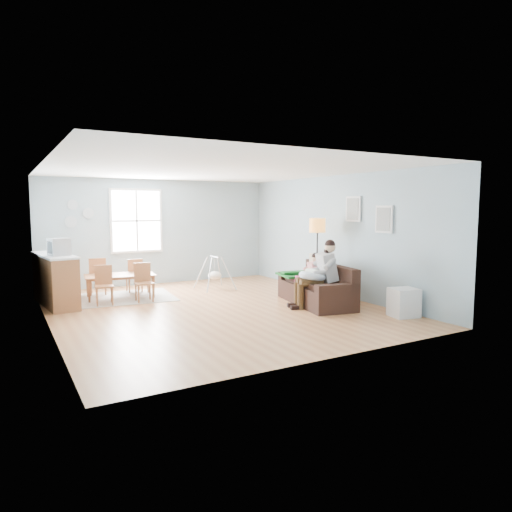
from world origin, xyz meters
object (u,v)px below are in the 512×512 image
storage_cube (403,303)px  counter (55,279)px  father (319,272)px  chair_sw (104,283)px  chair_se (143,280)px  monitor (59,247)px  floor_lamp (317,232)px  chair_nw (98,274)px  baby_swing (215,275)px  dining_table (120,286)px  toddler (311,269)px  chair_ne (135,274)px  sofa (318,290)px

storage_cube → counter: 6.85m
father → chair_sw: 4.38m
chair_se → monitor: monitor is taller
floor_lamp → chair_sw: 4.67m
chair_nw → baby_swing: (2.60, -0.65, -0.11)m
storage_cube → baby_swing: (-1.84, 4.23, 0.10)m
dining_table → counter: size_ratio=0.77×
chair_sw → floor_lamp: bearing=-18.3°
toddler → counter: (-4.69, 2.35, -0.17)m
baby_swing → counter: bearing=-179.8°
father → monitor: (-4.49, 2.46, 0.50)m
toddler → floor_lamp: 1.02m
dining_table → monitor: monitor is taller
father → dining_table: size_ratio=0.92×
chair_ne → floor_lamp: bearing=-35.8°
chair_nw → counter: bearing=-145.2°
dining_table → chair_se: chair_se is taller
toddler → monitor: bearing=156.7°
storage_cube → dining_table: bearing=133.5°
monitor → baby_swing: 3.62m
monitor → baby_swing: (3.50, 0.36, -0.85)m
chair_ne → counter: 1.87m
baby_swing → father: bearing=-70.6°
chair_ne → father: bearing=-50.8°
dining_table → monitor: bearing=-154.5°
storage_cube → chair_ne: (-3.62, 4.81, 0.18)m
chair_ne → chair_se: bearing=-95.4°
chair_ne → counter: (-1.77, -0.60, 0.09)m
chair_sw → baby_swing: 2.72m
chair_sw → chair_ne: bearing=49.0°
chair_ne → baby_swing: baby_swing is taller
sofa → chair_nw: (-3.77, 3.22, 0.19)m
sofa → toddler: 0.46m
toddler → dining_table: size_ratio=0.57×
floor_lamp → chair_sw: floor_lamp is taller
storage_cube → dining_table: 5.92m
dining_table → baby_swing: (2.24, -0.07, 0.11)m
floor_lamp → chair_nw: floor_lamp is taller
storage_cube → chair_se: chair_se is taller
dining_table → father: bearing=-35.2°
chair_sw → monitor: size_ratio=1.88×
chair_ne → chair_sw: bearing=-131.0°
father → floor_lamp: size_ratio=0.77×
chair_sw → chair_se: chair_se is taller
sofa → counter: counter is taller
chair_ne → monitor: size_ratio=1.86×
chair_nw → chair_se: bearing=-58.9°
monitor → baby_swing: size_ratio=0.52×
sofa → counter: size_ratio=1.12×
sofa → chair_se: sofa is taller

